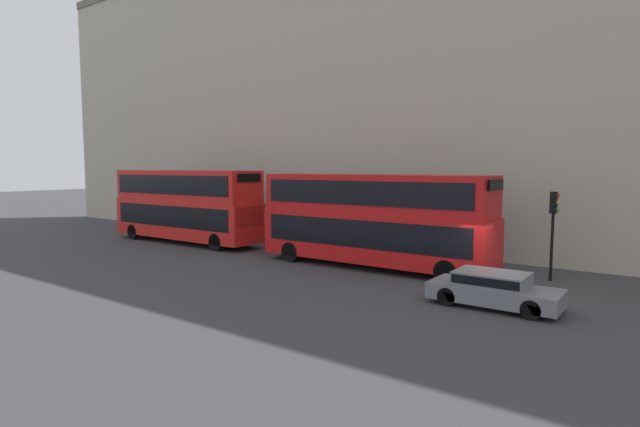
# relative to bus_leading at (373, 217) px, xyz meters

# --- Properties ---
(ground_plane) EXTENTS (200.00, 200.00, 0.00)m
(ground_plane) POSITION_rel_bus_leading_xyz_m (-1.60, -5.91, -2.43)
(ground_plane) COLOR #38383A
(building_facade) EXTENTS (1.10, 80.00, 19.74)m
(building_facade) POSITION_rel_bus_leading_xyz_m (5.40, -5.91, 7.75)
(building_facade) COLOR #B2A893
(building_facade) RESTS_ON ground
(bus_leading) EXTENTS (2.59, 11.35, 4.40)m
(bus_leading) POSITION_rel_bus_leading_xyz_m (0.00, 0.00, 0.00)
(bus_leading) COLOR red
(bus_leading) RESTS_ON ground
(bus_second_in_queue) EXTENTS (2.59, 11.13, 4.54)m
(bus_second_in_queue) POSITION_rel_bus_leading_xyz_m (0.00, 13.48, 0.07)
(bus_second_in_queue) COLOR red
(bus_second_in_queue) RESTS_ON ground
(car_dark_sedan) EXTENTS (1.80, 4.27, 1.20)m
(car_dark_sedan) POSITION_rel_bus_leading_xyz_m (-3.40, -6.66, -1.78)
(car_dark_sedan) COLOR slate
(car_dark_sedan) RESTS_ON ground
(traffic_light) EXTENTS (0.30, 0.36, 3.73)m
(traffic_light) POSITION_rel_bus_leading_xyz_m (2.00, -7.43, 0.26)
(traffic_light) COLOR black
(traffic_light) RESTS_ON ground
(pedestrian) EXTENTS (0.36, 0.36, 1.83)m
(pedestrian) POSITION_rel_bus_leading_xyz_m (2.85, -2.66, -1.58)
(pedestrian) COLOR #26262D
(pedestrian) RESTS_ON ground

